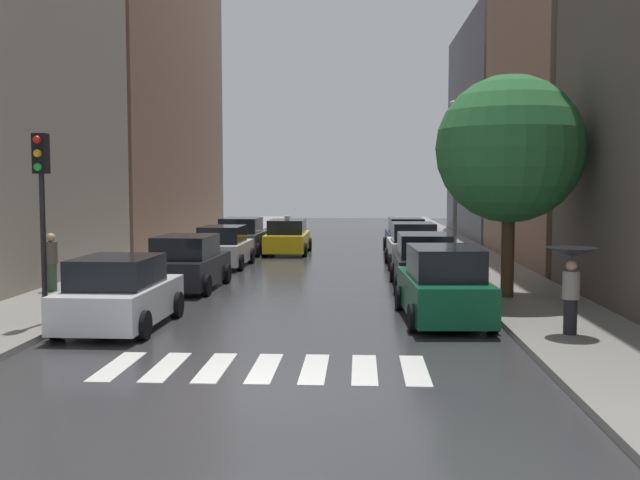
# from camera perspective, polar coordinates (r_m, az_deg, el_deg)

# --- Properties ---
(ground_plane) EXTENTS (28.00, 72.00, 0.04)m
(ground_plane) POSITION_cam_1_polar(r_m,az_deg,el_deg) (35.98, 0.35, -0.99)
(ground_plane) COLOR #323234
(sidewalk_left) EXTENTS (3.00, 72.00, 0.15)m
(sidewalk_left) POSITION_cam_1_polar(r_m,az_deg,el_deg) (36.86, -9.80, -0.78)
(sidewalk_left) COLOR gray
(sidewalk_left) RESTS_ON ground
(sidewalk_right) EXTENTS (3.00, 72.00, 0.15)m
(sidewalk_right) POSITION_cam_1_polar(r_m,az_deg,el_deg) (36.25, 10.66, -0.87)
(sidewalk_right) COLOR gray
(sidewalk_right) RESTS_ON ground
(crosswalk_stripes) EXTENTS (5.85, 2.20, 0.01)m
(crosswalk_stripes) POSITION_cam_1_polar(r_m,az_deg,el_deg) (13.66, -4.26, -9.75)
(crosswalk_stripes) COLOR silver
(crosswalk_stripes) RESTS_ON ground
(building_left_mid) EXTENTS (6.00, 21.09, 25.97)m
(building_left_mid) POSITION_cam_1_polar(r_m,az_deg,el_deg) (44.84, -14.06, 16.66)
(building_left_mid) COLOR #8C6B56
(building_left_mid) RESTS_ON ground
(building_right_far) EXTENTS (6.00, 15.43, 13.10)m
(building_right_far) POSITION_cam_1_polar(r_m,az_deg,el_deg) (47.72, 14.45, 8.09)
(building_right_far) COLOR slate
(building_right_far) RESTS_ON ground
(parked_car_left_nearest) EXTENTS (2.18, 4.15, 1.67)m
(parked_car_left_nearest) POSITION_cam_1_polar(r_m,az_deg,el_deg) (17.80, -15.07, -4.04)
(parked_car_left_nearest) COLOR silver
(parked_car_left_nearest) RESTS_ON ground
(parked_car_left_second) EXTENTS (2.18, 4.41, 1.71)m
(parked_car_left_second) POSITION_cam_1_polar(r_m,az_deg,el_deg) (23.83, -10.11, -1.82)
(parked_car_left_second) COLOR black
(parked_car_left_second) RESTS_ON ground
(parked_car_left_third) EXTENTS (2.07, 4.07, 1.65)m
(parked_car_left_third) POSITION_cam_1_polar(r_m,az_deg,el_deg) (29.95, -7.41, -0.59)
(parked_car_left_third) COLOR silver
(parked_car_left_third) RESTS_ON ground
(parked_car_left_fourth) EXTENTS (2.24, 4.40, 1.73)m
(parked_car_left_fourth) POSITION_cam_1_polar(r_m,az_deg,el_deg) (35.26, -6.00, 0.22)
(parked_car_left_fourth) COLOR #474C51
(parked_car_left_fourth) RESTS_ON ground
(parked_car_right_nearest) EXTENTS (2.18, 4.55, 1.82)m
(parked_car_right_nearest) POSITION_cam_1_polar(r_m,az_deg,el_deg) (18.33, 9.42, -3.52)
(parked_car_right_nearest) COLOR #0C4C2D
(parked_car_right_nearest) RESTS_ON ground
(parked_car_right_second) EXTENTS (1.99, 4.49, 1.75)m
(parked_car_right_second) POSITION_cam_1_polar(r_m,az_deg,el_deg) (23.93, 7.92, -1.73)
(parked_car_right_second) COLOR black
(parked_car_right_second) RESTS_ON ground
(parked_car_right_third) EXTENTS (2.14, 4.07, 1.77)m
(parked_car_right_third) POSITION_cam_1_polar(r_m,az_deg,el_deg) (30.03, 7.10, -0.48)
(parked_car_right_third) COLOR silver
(parked_car_right_third) RESTS_ON ground
(parked_car_right_fourth) EXTENTS (2.07, 4.22, 1.67)m
(parked_car_right_fourth) POSITION_cam_1_polar(r_m,az_deg,el_deg) (36.22, 6.57, 0.29)
(parked_car_right_fourth) COLOR navy
(parked_car_right_fourth) RESTS_ON ground
(taxi_midroad) EXTENTS (2.08, 4.45, 1.81)m
(taxi_midroad) POSITION_cam_1_polar(r_m,az_deg,el_deg) (35.31, -2.51, 0.18)
(taxi_midroad) COLOR yellow
(taxi_midroad) RESTS_ON ground
(pedestrian_foreground) EXTENTS (1.08, 1.08, 1.84)m
(pedestrian_foreground) POSITION_cam_1_polar(r_m,az_deg,el_deg) (16.53, 18.69, -2.14)
(pedestrian_foreground) COLOR black
(pedestrian_foreground) RESTS_ON sidewalk_right
(pedestrian_near_tree) EXTENTS (0.36, 0.36, 1.72)m
(pedestrian_near_tree) POSITION_cam_1_polar(r_m,az_deg,el_deg) (23.41, -19.85, -1.50)
(pedestrian_near_tree) COLOR #38513D
(pedestrian_near_tree) RESTS_ON sidewalk_left
(street_tree_right) EXTENTS (4.10, 4.10, 6.19)m
(street_tree_right) POSITION_cam_1_polar(r_m,az_deg,el_deg) (21.45, 14.31, 6.74)
(street_tree_right) COLOR #513823
(street_tree_right) RESTS_ON sidewalk_right
(traffic_light_left_corner) EXTENTS (0.30, 0.42, 4.30)m
(traffic_light_left_corner) POSITION_cam_1_polar(r_m,az_deg,el_deg) (17.90, -20.55, 3.93)
(traffic_light_left_corner) COLOR black
(traffic_light_left_corner) RESTS_ON sidewalk_left
(lamp_post_right) EXTENTS (0.60, 0.28, 6.50)m
(lamp_post_right) POSITION_cam_1_polar(r_m,az_deg,el_deg) (30.60, 10.34, 5.40)
(lamp_post_right) COLOR #595B60
(lamp_post_right) RESTS_ON sidewalk_right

